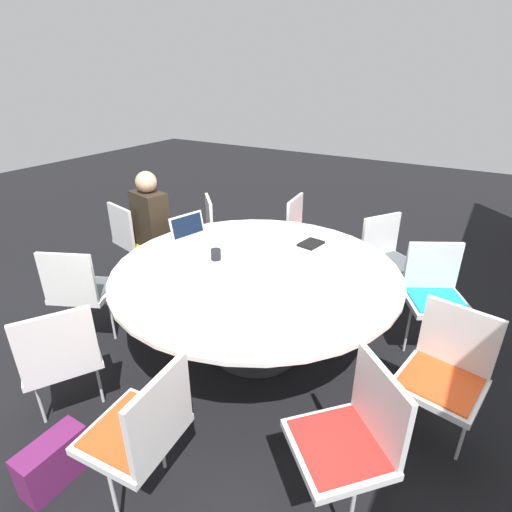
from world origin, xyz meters
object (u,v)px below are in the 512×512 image
Objects in this scene: chair_4 at (352,434)px; chair_8 at (305,231)px; laptop at (192,234)px; spiral_notebook at (311,244)px; chair_7 at (388,255)px; handbag at (53,461)px; chair_6 at (435,290)px; chair_9 at (222,229)px; chair_0 at (135,236)px; chair_3 at (142,427)px; chair_1 at (80,287)px; chair_2 at (60,354)px; coffee_cup at (216,254)px; chair_5 at (446,369)px; person_0 at (152,222)px.

chair_4 and chair_8 have the same top height.
spiral_notebook is at bearing -51.67° from laptop.
chair_7 is 2.44× the size of handbag.
chair_6 is at bearing -51.08° from chair_4.
chair_9 is at bearing -68.45° from chair_8.
handbag is (1.90, 1.30, -0.39)m from chair_0.
chair_3 is 1.00× the size of chair_4.
laptop is (-0.83, 0.47, 0.26)m from chair_1.
chair_8 is at bearing -67.79° from chair_7.
chair_1 and chair_8 have the same top height.
chair_2 reaches higher than coffee_cup.
chair_1 and chair_4 have the same top height.
chair_7 reaches higher than coffee_cup.
chair_8 reaches higher than handbag.
chair_3 is at bearing -16.42° from chair_9.
chair_1 and chair_2 have the same top height.
chair_2 is 2.27m from chair_5.
chair_6 is at bearing 116.99° from coffee_cup.
chair_2 and chair_3 have the same top height.
laptop is 1.91m from handbag.
chair_3 is 1.47m from coffee_cup.
chair_6 reaches higher than coffee_cup.
chair_9 is at bearing -165.51° from handbag.
chair_3 and chair_4 have the same top height.
chair_5 is (0.51, 3.03, 0.00)m from chair_0.
chair_4 is 1.62m from handbag.
spiral_notebook is (-1.51, -0.89, 0.22)m from chair_4.
handbag is (0.19, -0.55, -0.39)m from chair_3.
spiral_notebook is at bearing 30.12° from chair_9.
chair_1 is at bearing -52.83° from chair_0.
chair_9 is at bearing 39.57° from chair_2.
spiral_notebook is at bearing 17.02° from chair_1.
chair_2 and chair_4 have the same top height.
chair_7 is 0.92m from chair_8.
spiral_notebook is (-0.26, 1.58, 0.03)m from person_0.
laptop reaches higher than coffee_cup.
chair_9 is (0.41, -0.79, 0.00)m from chair_8.
chair_5 is 2.29× the size of laptop.
chair_0 reaches higher than coffee_cup.
coffee_cup is (1.24, -1.04, 0.25)m from chair_7.
chair_0 and chair_8 have the same top height.
chair_0 is 0.94m from laptop.
person_0 is at bearing 88.65° from laptop.
handbag is (2.18, -0.53, -0.61)m from spiral_notebook.
person_0 is at bearing -55.54° from chair_8.
handbag is at bearing 27.01° from chair_6.
laptop reaches higher than spiral_notebook.
chair_3 reaches higher than handbag.
chair_6 is 10.20× the size of coffee_cup.
chair_7 is 1.80m from laptop.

